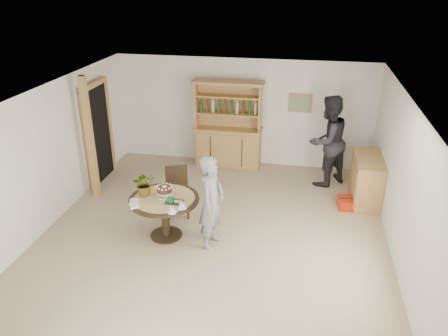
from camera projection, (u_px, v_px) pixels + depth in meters
ground at (211, 240)px, 7.57m from camera, size 7.00×7.00×0.00m
room_shell at (210, 147)px, 6.85m from camera, size 6.04×7.04×2.52m
doorway at (98, 131)px, 9.40m from camera, size 0.13×1.10×2.18m
pine_post at (90, 139)px, 8.59m from camera, size 0.12×0.12×2.50m
hutch at (228, 138)px, 10.23m from camera, size 1.62×0.54×2.04m
sideboard at (367, 180)px, 8.69m from camera, size 0.54×1.26×0.94m
dining_table at (165, 206)px, 7.46m from camera, size 1.20×1.20×0.76m
dining_chair at (177, 188)px, 8.23m from camera, size 0.53×0.53×0.95m
birthday_cake at (165, 190)px, 7.38m from camera, size 0.30×0.30×0.20m
flower_vase at (145, 184)px, 7.41m from camera, size 0.47×0.44×0.42m
gift_tray at (174, 201)px, 7.23m from camera, size 0.30×0.20×0.08m
coffee_cup_a at (182, 206)px, 7.06m from camera, size 0.15×0.15×0.09m
coffee_cup_b at (172, 211)px, 6.93m from camera, size 0.15×0.15×0.08m
napkins at (134, 204)px, 7.18m from camera, size 0.24×0.33×0.03m
teen_boy at (212, 202)px, 7.13m from camera, size 0.48×0.65×1.63m
adult_person at (327, 141)px, 9.21m from camera, size 1.21×1.21×1.97m
red_suitcase at (353, 203)px, 8.58m from camera, size 0.66×0.49×0.21m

